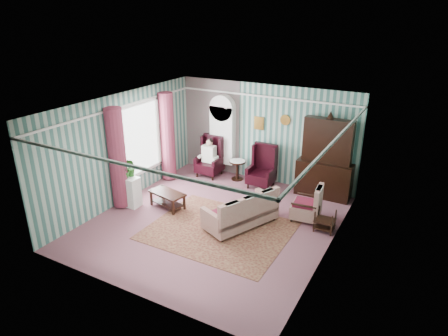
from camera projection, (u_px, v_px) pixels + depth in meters
The scene contains 17 objects.
floor at pixel (214, 222), 9.78m from camera, with size 6.00×6.00×0.00m, color #834C55.
room_shell at pixel (195, 138), 9.45m from camera, with size 5.53×6.02×2.91m.
bookcase at pixel (222, 139), 12.27m from camera, with size 0.80×0.28×2.24m, color silver.
dresser_hutch at pixel (326, 156), 10.70m from camera, with size 1.50×0.56×2.36m, color black.
wingback_left at pixel (209, 157), 12.25m from camera, with size 0.76×0.80×1.25m, color black.
wingback_right at pixel (261, 167), 11.47m from camera, with size 0.76×0.80×1.25m, color black.
seated_woman at pixel (209, 158), 12.26m from camera, with size 0.44×0.40×1.18m, color silver, non-canonical shape.
round_side_table at pixel (237, 170), 12.09m from camera, with size 0.50×0.50×0.60m, color black.
nest_table at pixel (325, 220), 9.30m from camera, with size 0.45×0.38×0.54m, color black.
plant_stand at pixel (129, 191), 10.46m from camera, with size 0.55×0.35×0.80m, color silver.
rug at pixel (219, 230), 9.40m from camera, with size 3.20×2.60×0.01m, color #4D1919.
sofa at pixel (241, 207), 9.46m from camera, with size 1.81×0.91×0.98m, color beige.
floral_armchair at pixel (307, 200), 9.73m from camera, with size 0.75×0.81×1.05m, color beige.
coffee_table at pixel (168, 200), 10.42m from camera, with size 0.96×0.49×0.43m, color black.
potted_plant_a at pixel (125, 171), 10.19m from camera, with size 0.38×0.33×0.42m, color #1C4C18.
potted_plant_b at pixel (131, 167), 10.30m from camera, with size 0.27×0.22×0.49m, color #1D4B17.
potted_plant_c at pixel (126, 169), 10.36m from camera, with size 0.21×0.21×0.37m, color #28571B.
Camera 1 is at (4.35, -7.39, 4.88)m, focal length 32.00 mm.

